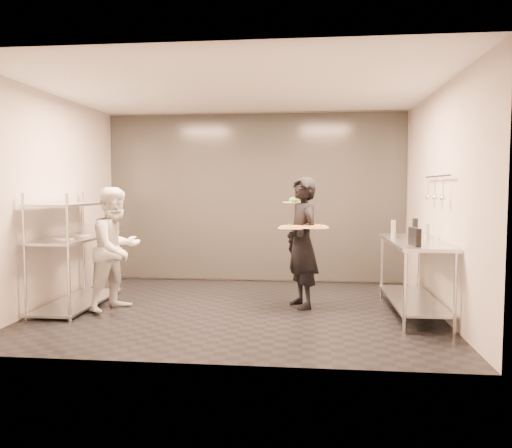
# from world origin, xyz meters

# --- Properties ---
(room_shell) EXTENTS (5.00, 4.00, 2.80)m
(room_shell) POSITION_xyz_m (0.00, 1.18, 1.40)
(room_shell) COLOR black
(room_shell) RESTS_ON ground
(pass_rack) EXTENTS (0.60, 1.60, 1.50)m
(pass_rack) POSITION_xyz_m (-2.15, -0.00, 0.77)
(pass_rack) COLOR silver
(pass_rack) RESTS_ON ground
(prep_counter) EXTENTS (0.60, 1.80, 0.92)m
(prep_counter) POSITION_xyz_m (2.18, 0.00, 0.63)
(prep_counter) COLOR silver
(prep_counter) RESTS_ON ground
(utensil_rail) EXTENTS (0.07, 1.20, 0.31)m
(utensil_rail) POSITION_xyz_m (2.43, -0.00, 1.55)
(utensil_rail) COLOR silver
(utensil_rail) RESTS_ON room_shell
(waiter) EXTENTS (0.63, 0.73, 1.70)m
(waiter) POSITION_xyz_m (0.81, 0.22, 0.85)
(waiter) COLOR black
(waiter) RESTS_ON ground
(chef) EXTENTS (0.86, 0.94, 1.57)m
(chef) POSITION_xyz_m (-1.55, -0.15, 0.78)
(chef) COLOR silver
(chef) RESTS_ON ground
(pizza_plate_near) EXTENTS (0.34, 0.34, 0.05)m
(pizza_plate_near) POSITION_xyz_m (0.68, 0.02, 1.07)
(pizza_plate_near) COLOR white
(pizza_plate_near) RESTS_ON waiter
(pizza_plate_far) EXTENTS (0.36, 0.36, 0.05)m
(pizza_plate_far) POSITION_xyz_m (0.97, 0.02, 1.07)
(pizza_plate_far) COLOR white
(pizza_plate_far) RESTS_ON waiter
(salad_plate) EXTENTS (0.30, 0.30, 0.07)m
(salad_plate) POSITION_xyz_m (0.70, 0.49, 1.38)
(salad_plate) COLOR white
(salad_plate) RESTS_ON waiter
(pos_monitor) EXTENTS (0.09, 0.28, 0.20)m
(pos_monitor) POSITION_xyz_m (2.06, -0.60, 1.02)
(pos_monitor) COLOR black
(pos_monitor) RESTS_ON prep_counter
(bottle_green) EXTENTS (0.06, 0.06, 0.22)m
(bottle_green) POSITION_xyz_m (1.98, 0.33, 1.03)
(bottle_green) COLOR gray
(bottle_green) RESTS_ON prep_counter
(bottle_clear) EXTENTS (0.06, 0.06, 0.19)m
(bottle_clear) POSITION_xyz_m (2.35, 0.07, 1.02)
(bottle_clear) COLOR gray
(bottle_clear) RESTS_ON prep_counter
(bottle_dark) EXTENTS (0.07, 0.07, 0.25)m
(bottle_dark) POSITION_xyz_m (2.26, 0.36, 1.04)
(bottle_dark) COLOR black
(bottle_dark) RESTS_ON prep_counter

